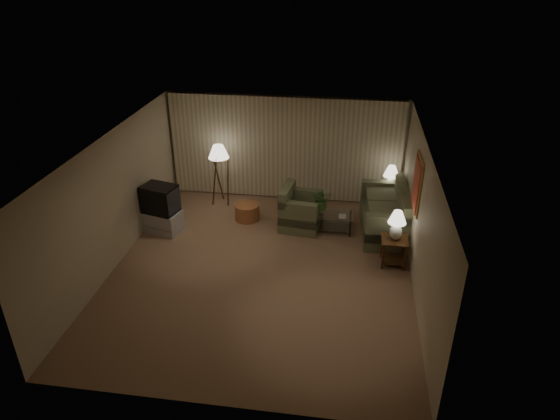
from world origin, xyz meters
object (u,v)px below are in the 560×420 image
object	(u,v)px
tv_cabinet	(163,221)
side_table_near	(394,247)
coffee_table	(328,219)
vase	(321,210)
ottoman	(247,212)
table_lamp_near	(397,223)
floor_lamp	(220,174)
sofa	(384,215)
table_lamp_far	(391,176)
side_table_far	(389,198)
armchair	(301,212)
crt_tv	(160,199)

from	to	relation	value
tv_cabinet	side_table_near	bearing A→B (deg)	7.64
coffee_table	vase	bearing A→B (deg)	180.00
tv_cabinet	ottoman	world-z (taller)	tv_cabinet
table_lamp_near	floor_lamp	world-z (taller)	floor_lamp
sofa	table_lamp_far	bearing A→B (deg)	168.48
coffee_table	tv_cabinet	bearing A→B (deg)	-170.94
side_table_far	table_lamp_near	bearing A→B (deg)	-90.00
side_table_far	table_lamp_near	xyz separation A→B (m)	(-0.00, -2.31, 0.58)
sofa	armchair	size ratio (longest dim) A/B	1.77
side_table_far	ottoman	bearing A→B (deg)	-166.15
side_table_far	tv_cabinet	bearing A→B (deg)	-162.24
tv_cabinet	vase	distance (m)	3.68
side_table_far	table_lamp_far	world-z (taller)	table_lamp_far
side_table_near	table_lamp_near	bearing A→B (deg)	-153.43
armchair	vase	xyz separation A→B (m)	(0.47, -0.05, 0.10)
side_table_near	table_lamp_far	xyz separation A→B (m)	(-0.00, 2.31, 0.57)
side_table_near	table_lamp_far	size ratio (longest dim) A/B	0.92
side_table_near	ottoman	distance (m)	3.70
side_table_far	vase	bearing A→B (deg)	-145.97
coffee_table	table_lamp_near	bearing A→B (deg)	-41.23
sofa	floor_lamp	world-z (taller)	floor_lamp
armchair	vase	world-z (taller)	armchair
crt_tv	floor_lamp	distance (m)	1.86
side_table_near	tv_cabinet	xyz separation A→B (m)	(-5.20, 0.65, -0.16)
table_lamp_near	ottoman	distance (m)	3.77
side_table_far	sofa	bearing A→B (deg)	-98.84
table_lamp_far	ottoman	world-z (taller)	table_lamp_far
armchair	tv_cabinet	distance (m)	3.22
side_table_far	coffee_table	bearing A→B (deg)	-143.26
side_table_far	floor_lamp	bearing A→B (deg)	-178.82
coffee_table	ottoman	xyz separation A→B (m)	(-1.95, 0.23, -0.08)
tv_cabinet	floor_lamp	distance (m)	1.95
floor_lamp	coffee_table	bearing A→B (deg)	-19.33
floor_lamp	ottoman	world-z (taller)	floor_lamp
floor_lamp	ottoman	distance (m)	1.28
vase	coffee_table	bearing A→B (deg)	0.00
table_lamp_far	ottoman	bearing A→B (deg)	-166.15
side_table_near	table_lamp_near	world-z (taller)	table_lamp_near
vase	side_table_near	bearing A→B (deg)	-38.41
side_table_near	ottoman	bearing A→B (deg)	156.34
sofa	vase	xyz separation A→B (m)	(-1.43, -0.10, 0.06)
floor_lamp	table_lamp_near	bearing A→B (deg)	-27.86
side_table_near	floor_lamp	size ratio (longest dim) A/B	0.38
table_lamp_near	sofa	bearing A→B (deg)	96.34
sofa	floor_lamp	xyz separation A→B (m)	(-4.06, 0.88, 0.39)
table_lamp_near	floor_lamp	bearing A→B (deg)	152.14
table_lamp_far	sofa	bearing A→B (deg)	-98.84
table_lamp_near	vase	size ratio (longest dim) A/B	3.92
sofa	side_table_near	distance (m)	1.36
sofa	table_lamp_far	size ratio (longest dim) A/B	3.14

